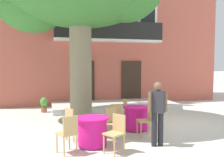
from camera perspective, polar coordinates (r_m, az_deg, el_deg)
ground_plane at (r=9.29m, az=12.22°, el=-8.82°), size 120.00×120.00×0.00m
building_facade at (r=15.46m, az=-2.70°, el=10.48°), size 13.00×5.09×7.50m
entrance_step_platform at (r=12.36m, az=0.54°, el=-4.84°), size 5.92×2.56×0.25m
cafe_table_near_tree at (r=8.23m, az=5.48°, el=-7.64°), size 0.86×0.86×0.76m
cafe_chair_near_tree_0 at (r=8.89m, az=3.62°, el=-5.83°), size 0.42×0.42×0.91m
cafe_chair_near_tree_1 at (r=7.87m, az=0.65°, el=-7.16°), size 0.42×0.42×0.91m
cafe_chair_near_tree_2 at (r=7.54m, az=7.91°, el=-7.71°), size 0.41×0.41×0.91m
cafe_chair_near_tree_3 at (r=8.67m, az=9.52°, el=-6.15°), size 0.47×0.47×0.91m
cafe_table_middle at (r=6.63m, az=-4.46°, el=-10.58°), size 0.86×0.86×0.76m
cafe_chair_middle_0 at (r=7.09m, az=0.29°, el=-8.45°), size 0.53×0.53×0.91m
cafe_chair_middle_1 at (r=7.14m, az=-8.81°, el=-8.41°), size 0.54×0.54×0.91m
cafe_chair_middle_2 at (r=6.14m, az=-9.83°, el=-10.53°), size 0.53×0.53×0.91m
cafe_chair_middle_3 at (r=6.15m, az=0.93°, el=-10.46°), size 0.55×0.55×0.91m
ground_planter_left at (r=11.62m, az=-15.08°, el=-4.38°), size 0.32×0.32×0.66m
pedestrian_near_entrance at (r=6.64m, az=10.24°, el=-5.78°), size 0.53×0.39×1.66m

